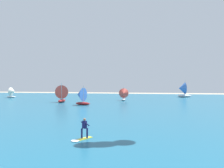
{
  "coord_description": "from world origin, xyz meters",
  "views": [
    {
      "loc": [
        2.36,
        4.48,
        4.54
      ],
      "look_at": [
        -0.82,
        22.17,
        4.53
      ],
      "focal_mm": 32.43,
      "sensor_mm": 36.0,
      "label": 1
    }
  ],
  "objects": [
    {
      "name": "kitesurfer",
      "position": [
        -2.82,
        20.01,
        0.7
      ],
      "size": [
        1.51,
        1.96,
        1.67
      ],
      "color": "yellow",
      "rests_on": "ocean"
    },
    {
      "name": "sailboat_center_horizon",
      "position": [
        -11.67,
        45.33,
        1.98
      ],
      "size": [
        3.63,
        3.17,
        4.1
      ],
      "color": "maroon",
      "rests_on": "ocean"
    },
    {
      "name": "sailboat_leading",
      "position": [
        -40.47,
        62.48,
        1.81
      ],
      "size": [
        3.19,
        2.7,
        3.73
      ],
      "color": "white",
      "rests_on": "ocean"
    },
    {
      "name": "sailboat_far_right",
      "position": [
        13.66,
        75.55,
        2.64
      ],
      "size": [
        4.82,
        4.13,
        5.54
      ],
      "color": "silver",
      "rests_on": "ocean"
    },
    {
      "name": "sailboat_heeled_over",
      "position": [
        -4.11,
        57.9,
        1.78
      ],
      "size": [
        2.66,
        3.14,
        3.66
      ],
      "color": "white",
      "rests_on": "ocean"
    },
    {
      "name": "ocean",
      "position": [
        0.0,
        51.42,
        0.05
      ],
      "size": [
        160.0,
        90.0,
        0.1
      ],
      "primitive_type": "cube",
      "color": "#1E607F",
      "rests_on": "ground"
    },
    {
      "name": "sailboat_near_shore",
      "position": [
        -18.35,
        51.08,
        2.23
      ],
      "size": [
        3.45,
        4.03,
        4.64
      ],
      "color": "maroon",
      "rests_on": "ocean"
    }
  ]
}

